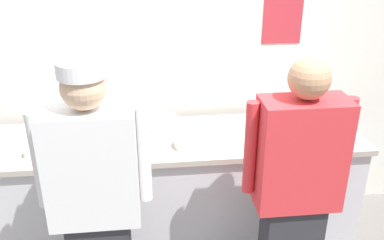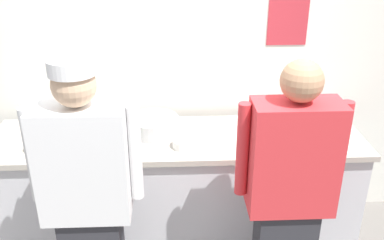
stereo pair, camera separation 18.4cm
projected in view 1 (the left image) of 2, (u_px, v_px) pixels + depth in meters
The scene contains 11 objects.
wall_back at pixel (171, 50), 3.29m from camera, with size 4.19×0.11×2.86m.
prep_counter at pixel (178, 191), 3.26m from camera, with size 2.67×0.70×0.93m.
chef_near_left at pixel (96, 202), 2.35m from camera, with size 0.62×0.24×1.73m.
chef_center at pixel (296, 191), 2.49m from camera, with size 0.62×0.24×1.71m.
plate_stack_front at pixel (189, 143), 2.92m from camera, with size 0.19×0.19×0.06m.
plate_stack_rear at pixel (94, 134), 3.04m from camera, with size 0.20×0.20×0.06m.
mixing_bowl_steel at pixel (154, 126), 3.09m from camera, with size 0.36×0.36×0.12m, color #B7BABF.
sheet_tray at pixel (288, 130), 3.14m from camera, with size 0.50×0.35×0.02m, color #B7BABF.
squeeze_bottle_primary at pixel (106, 145), 2.77m from camera, with size 0.06×0.06×0.18m.
ramekin_green_sauce at pixel (31, 152), 2.81m from camera, with size 0.10×0.10×0.04m.
ramekin_orange_sauce at pixel (319, 116), 3.35m from camera, with size 0.09×0.09×0.04m.
Camera 1 is at (-0.19, -2.36, 2.32)m, focal length 40.16 mm.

